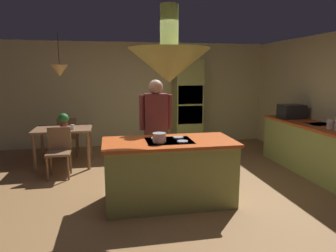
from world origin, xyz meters
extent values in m
plane|color=#9E7042|center=(0.00, 0.00, 0.00)|extent=(8.16, 8.16, 0.00)
cube|color=beige|center=(0.00, 3.45, 1.27)|extent=(6.80, 0.10, 2.55)
cube|color=#A8B259|center=(0.00, -0.20, 0.43)|extent=(1.77, 0.82, 0.86)
cube|color=#E05B23|center=(0.00, -0.20, 0.88)|extent=(1.83, 0.88, 0.04)
cube|color=black|center=(0.00, -0.20, 0.90)|extent=(0.64, 0.52, 0.01)
cylinder|color=#B2B2B7|center=(-0.16, -0.33, 0.91)|extent=(0.15, 0.15, 0.02)
cylinder|color=#B2B2B7|center=(0.16, -0.33, 0.91)|extent=(0.15, 0.15, 0.02)
cylinder|color=#B2B2B7|center=(-0.16, -0.07, 0.91)|extent=(0.15, 0.15, 0.02)
cylinder|color=#B2B2B7|center=(0.16, -0.07, 0.91)|extent=(0.15, 0.15, 0.02)
cube|color=#A8B259|center=(2.84, 0.60, 0.43)|extent=(0.62, 2.41, 0.86)
cube|color=#E05B23|center=(2.84, 0.60, 0.88)|extent=(0.66, 2.45, 0.04)
cube|color=#B2B2B7|center=(3.00, 0.60, 0.82)|extent=(0.48, 0.36, 0.16)
cube|color=#A8B259|center=(1.10, 3.05, 1.06)|extent=(0.66, 0.62, 2.12)
cube|color=black|center=(1.10, 2.76, 1.30)|extent=(0.60, 0.04, 0.44)
cube|color=black|center=(1.10, 2.76, 0.82)|extent=(0.60, 0.04, 0.44)
cube|color=brown|center=(-1.70, 1.90, 0.74)|extent=(1.08, 0.82, 0.04)
cylinder|color=brown|center=(-2.18, 1.55, 0.36)|extent=(0.06, 0.06, 0.72)
cylinder|color=brown|center=(-1.22, 1.55, 0.36)|extent=(0.06, 0.06, 0.72)
cylinder|color=brown|center=(-2.18, 2.25, 0.36)|extent=(0.06, 0.06, 0.72)
cylinder|color=brown|center=(-1.22, 2.25, 0.36)|extent=(0.06, 0.06, 0.72)
cylinder|color=tan|center=(-0.17, 0.51, 0.42)|extent=(0.14, 0.14, 0.85)
cylinder|color=tan|center=(0.01, 0.51, 0.42)|extent=(0.14, 0.14, 0.85)
cube|color=brown|center=(-0.08, 0.51, 1.18)|extent=(0.36, 0.22, 0.65)
cylinder|color=brown|center=(-0.30, 0.51, 1.21)|extent=(0.09, 0.09, 0.56)
cylinder|color=brown|center=(0.14, 0.51, 1.21)|extent=(0.09, 0.09, 0.56)
sphere|color=tan|center=(-0.08, 0.51, 1.61)|extent=(0.23, 0.23, 0.23)
cone|color=#A8B259|center=(0.00, -0.20, 1.93)|extent=(1.10, 1.10, 0.45)
cylinder|color=#A8B259|center=(0.00, -0.20, 2.43)|extent=(0.24, 0.24, 0.55)
cone|color=#E0B266|center=(-1.70, 1.90, 1.86)|extent=(0.32, 0.32, 0.22)
cylinder|color=black|center=(-1.70, 1.90, 2.27)|extent=(0.01, 0.01, 0.60)
cube|color=brown|center=(-1.70, 1.19, 0.44)|extent=(0.40, 0.40, 0.04)
cube|color=brown|center=(-1.70, 1.37, 0.66)|extent=(0.40, 0.04, 0.42)
cylinder|color=brown|center=(-1.87, 1.02, 0.21)|extent=(0.04, 0.04, 0.43)
cylinder|color=brown|center=(-1.53, 1.02, 0.21)|extent=(0.04, 0.04, 0.43)
cylinder|color=brown|center=(-1.87, 1.36, 0.21)|extent=(0.04, 0.04, 0.43)
cylinder|color=brown|center=(-1.53, 1.36, 0.21)|extent=(0.04, 0.04, 0.43)
cube|color=brown|center=(-1.70, 2.61, 0.44)|extent=(0.40, 0.40, 0.04)
cube|color=brown|center=(-1.70, 2.43, 0.66)|extent=(0.40, 0.04, 0.42)
cylinder|color=brown|center=(-1.53, 2.78, 0.21)|extent=(0.04, 0.04, 0.43)
cylinder|color=brown|center=(-1.87, 2.78, 0.21)|extent=(0.04, 0.04, 0.43)
cylinder|color=brown|center=(-1.53, 2.44, 0.21)|extent=(0.04, 0.04, 0.43)
cylinder|color=brown|center=(-1.87, 2.44, 0.21)|extent=(0.04, 0.04, 0.43)
cylinder|color=#99382D|center=(-1.67, 1.80, 0.82)|extent=(0.14, 0.14, 0.12)
sphere|color=#2D722D|center=(-1.67, 1.80, 0.96)|extent=(0.20, 0.20, 0.20)
cylinder|color=white|center=(-1.50, 1.69, 0.81)|extent=(0.07, 0.07, 0.09)
cylinder|color=silver|center=(2.84, 0.18, 0.98)|extent=(0.13, 0.13, 0.15)
cube|color=#232326|center=(2.84, 1.32, 1.04)|extent=(0.46, 0.36, 0.28)
cylinder|color=#B2B2B7|center=(-0.16, -0.33, 0.98)|extent=(0.18, 0.18, 0.12)
camera|label=1|loc=(-0.80, -4.26, 1.85)|focal=32.68mm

